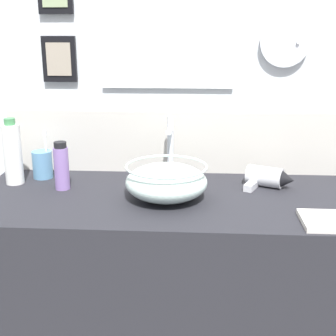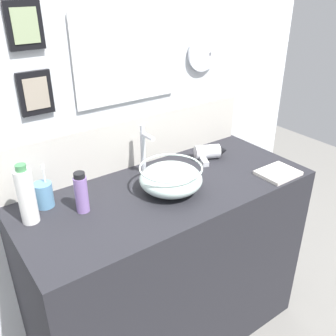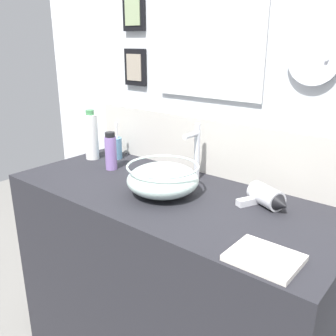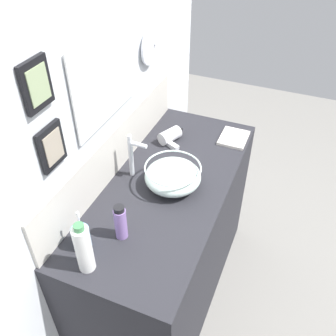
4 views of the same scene
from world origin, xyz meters
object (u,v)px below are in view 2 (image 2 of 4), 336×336
(hair_drier, at_px, (210,152))
(toothbrush_cup, at_px, (44,195))
(faucet, at_px, (144,147))
(lotion_bottle, at_px, (81,193))
(hand_towel, at_px, (278,173))
(glass_bowl_sink, at_px, (171,178))
(spray_bottle, at_px, (26,196))

(hair_drier, relative_size, toothbrush_cup, 1.05)
(faucet, xyz_separation_m, lotion_bottle, (-0.37, -0.13, -0.05))
(faucet, relative_size, hand_towel, 1.30)
(glass_bowl_sink, distance_m, hair_drier, 0.38)
(glass_bowl_sink, distance_m, lotion_bottle, 0.38)
(glass_bowl_sink, xyz_separation_m, hand_towel, (0.50, -0.17, -0.05))
(glass_bowl_sink, distance_m, hand_towel, 0.53)
(hair_drier, bearing_deg, glass_bowl_sink, -157.42)
(glass_bowl_sink, height_order, hand_towel, glass_bowl_sink)
(glass_bowl_sink, xyz_separation_m, hair_drier, (0.35, 0.15, -0.03))
(glass_bowl_sink, bearing_deg, faucet, 90.00)
(spray_bottle, bearing_deg, glass_bowl_sink, -12.99)
(toothbrush_cup, bearing_deg, glass_bowl_sink, -22.76)
(faucet, xyz_separation_m, hand_towel, (0.50, -0.38, -0.13))
(glass_bowl_sink, bearing_deg, hair_drier, 22.58)
(toothbrush_cup, height_order, lotion_bottle, toothbrush_cup)
(toothbrush_cup, distance_m, hand_towel, 1.05)
(toothbrush_cup, distance_m, lotion_bottle, 0.17)
(spray_bottle, bearing_deg, hand_towel, -15.92)
(hair_drier, relative_size, hand_towel, 1.04)
(glass_bowl_sink, relative_size, toothbrush_cup, 1.50)
(glass_bowl_sink, bearing_deg, hand_towel, -19.13)
(faucet, xyz_separation_m, toothbrush_cup, (-0.48, -0.01, -0.08))
(toothbrush_cup, bearing_deg, lotion_bottle, -48.09)
(faucet, relative_size, spray_bottle, 0.99)
(lotion_bottle, xyz_separation_m, hand_towel, (0.87, -0.25, -0.07))
(glass_bowl_sink, height_order, faucet, faucet)
(glass_bowl_sink, xyz_separation_m, faucet, (0.00, 0.21, 0.07))
(glass_bowl_sink, bearing_deg, toothbrush_cup, 157.24)
(lotion_bottle, height_order, spray_bottle, spray_bottle)
(hand_towel, bearing_deg, hair_drier, 114.24)
(glass_bowl_sink, relative_size, lotion_bottle, 1.59)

